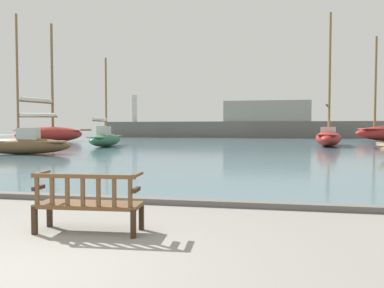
{
  "coord_description": "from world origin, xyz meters",
  "views": [
    {
      "loc": [
        2.64,
        -3.72,
        1.6
      ],
      "look_at": [
        0.01,
        10.0,
        1.0
      ],
      "focal_mm": 35.0,
      "sensor_mm": 36.0,
      "label": 1
    }
  ],
  "objects_px": {
    "sailboat_outer_port": "(22,144)",
    "sailboat_mid_port": "(51,133)",
    "park_bench": "(88,202)",
    "sailboat_nearest_starboard": "(106,138)",
    "sailboat_nearest_port": "(329,136)"
  },
  "relations": [
    {
      "from": "sailboat_outer_port",
      "to": "sailboat_mid_port",
      "type": "height_order",
      "value": "sailboat_mid_port"
    },
    {
      "from": "park_bench",
      "to": "sailboat_nearest_starboard",
      "type": "xyz_separation_m",
      "value": [
        -10.11,
        23.48,
        0.27
      ]
    },
    {
      "from": "sailboat_nearest_port",
      "to": "sailboat_nearest_starboard",
      "type": "bearing_deg",
      "value": -166.89
    },
    {
      "from": "sailboat_outer_port",
      "to": "sailboat_nearest_starboard",
      "type": "bearing_deg",
      "value": 83.84
    },
    {
      "from": "park_bench",
      "to": "sailboat_mid_port",
      "type": "distance_m",
      "value": 36.08
    },
    {
      "from": "sailboat_outer_port",
      "to": "sailboat_nearest_port",
      "type": "bearing_deg",
      "value": 35.44
    },
    {
      "from": "sailboat_outer_port",
      "to": "sailboat_mid_port",
      "type": "bearing_deg",
      "value": 116.5
    },
    {
      "from": "park_bench",
      "to": "sailboat_nearest_starboard",
      "type": "bearing_deg",
      "value": 113.29
    },
    {
      "from": "sailboat_outer_port",
      "to": "sailboat_nearest_starboard",
      "type": "height_order",
      "value": "sailboat_outer_port"
    },
    {
      "from": "sailboat_nearest_port",
      "to": "sailboat_nearest_starboard",
      "type": "relative_size",
      "value": 1.54
    },
    {
      "from": "sailboat_mid_port",
      "to": "sailboat_nearest_port",
      "type": "bearing_deg",
      "value": -5.85
    },
    {
      "from": "sailboat_mid_port",
      "to": "park_bench",
      "type": "bearing_deg",
      "value": -57.67
    },
    {
      "from": "park_bench",
      "to": "sailboat_nearest_starboard",
      "type": "height_order",
      "value": "sailboat_nearest_starboard"
    },
    {
      "from": "sailboat_mid_port",
      "to": "sailboat_nearest_starboard",
      "type": "distance_m",
      "value": 11.56
    },
    {
      "from": "park_bench",
      "to": "sailboat_nearest_port",
      "type": "bearing_deg",
      "value": 73.93
    }
  ]
}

